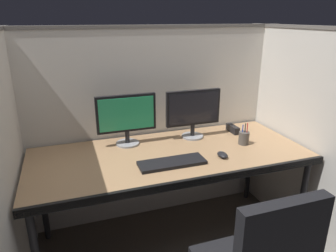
# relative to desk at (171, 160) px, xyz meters

# --- Properties ---
(cubicle_partition_rear) EXTENTS (2.21, 0.06, 1.57)m
(cubicle_partition_rear) POSITION_rel_desk_xyz_m (0.00, 0.46, 0.10)
(cubicle_partition_rear) COLOR beige
(cubicle_partition_rear) RESTS_ON ground
(cubicle_partition_left) EXTENTS (0.06, 1.41, 1.57)m
(cubicle_partition_left) POSITION_rel_desk_xyz_m (-0.99, -0.09, 0.10)
(cubicle_partition_left) COLOR beige
(cubicle_partition_left) RESTS_ON ground
(cubicle_partition_right) EXTENTS (0.06, 1.41, 1.57)m
(cubicle_partition_right) POSITION_rel_desk_xyz_m (0.99, -0.09, 0.10)
(cubicle_partition_right) COLOR beige
(cubicle_partition_right) RESTS_ON ground
(desk) EXTENTS (1.90, 0.80, 0.74)m
(desk) POSITION_rel_desk_xyz_m (0.00, 0.00, 0.00)
(desk) COLOR #997551
(desk) RESTS_ON ground
(monitor_left) EXTENTS (0.43, 0.17, 0.37)m
(monitor_left) POSITION_rel_desk_xyz_m (-0.25, 0.26, 0.27)
(monitor_left) COLOR gray
(monitor_left) RESTS_ON desk
(monitor_right) EXTENTS (0.43, 0.17, 0.37)m
(monitor_right) POSITION_rel_desk_xyz_m (0.26, 0.24, 0.27)
(monitor_right) COLOR gray
(monitor_right) RESTS_ON desk
(keyboard_main) EXTENTS (0.43, 0.15, 0.02)m
(keyboard_main) POSITION_rel_desk_xyz_m (-0.05, -0.16, 0.06)
(keyboard_main) COLOR black
(keyboard_main) RESTS_ON desk
(computer_mouse) EXTENTS (0.06, 0.10, 0.04)m
(computer_mouse) POSITION_rel_desk_xyz_m (0.31, -0.17, 0.07)
(computer_mouse) COLOR black
(computer_mouse) RESTS_ON desk
(red_stapler) EXTENTS (0.04, 0.15, 0.06)m
(red_stapler) POSITION_rel_desk_xyz_m (0.62, 0.23, 0.08)
(red_stapler) COLOR black
(red_stapler) RESTS_ON desk
(pen_cup) EXTENTS (0.08, 0.08, 0.17)m
(pen_cup) POSITION_rel_desk_xyz_m (0.56, -0.02, 0.10)
(pen_cup) COLOR #4C4742
(pen_cup) RESTS_ON desk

